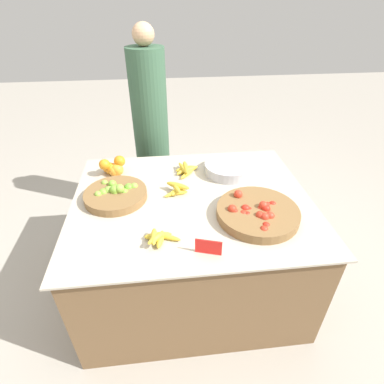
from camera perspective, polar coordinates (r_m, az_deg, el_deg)
The scene contains 11 objects.
ground_plane at distance 2.28m, azimuth 0.00°, elevation -16.41°, with size 12.00×12.00×0.00m, color #ADA599.
market_table at distance 2.01m, azimuth 0.00°, elevation -9.80°, with size 1.41×1.15×0.73m.
lime_bowl at distance 1.83m, azimuth -14.32°, elevation -0.35°, with size 0.37×0.37×0.10m.
tomato_basket at distance 1.66m, azimuth 12.28°, elevation -3.88°, with size 0.45×0.45×0.09m.
orange_pile at distance 2.07m, azimuth -14.93°, elevation 4.55°, with size 0.17×0.13×0.13m.
metal_bowl at distance 2.04m, azimuth 6.91°, elevation 4.53°, with size 0.32×0.32×0.07m.
price_sign at distance 1.42m, azimuth 3.15°, elevation -10.42°, with size 0.12×0.04×0.08m.
banana_bunch_back_center at distance 1.82m, azimuth -2.89°, elevation 0.48°, with size 0.17×0.13×0.06m.
banana_bunch_front_center at distance 2.03m, azimuth -1.15°, elevation 4.33°, with size 0.17×0.18×0.06m.
banana_bunch_front_left at distance 1.50m, azimuth -6.35°, elevation -8.50°, with size 0.18×0.13×0.06m.
vendor_person at distance 2.57m, azimuth -7.70°, elevation 10.38°, with size 0.29×0.29×1.58m.
Camera 1 is at (-0.16, -1.44, 1.77)m, focal length 28.00 mm.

